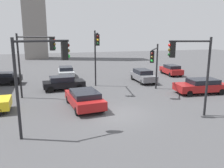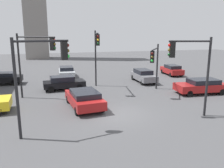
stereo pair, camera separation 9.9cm
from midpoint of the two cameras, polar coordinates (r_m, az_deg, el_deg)
ground_plane at (r=16.49m, az=1.39°, el=-7.37°), size 105.93×105.93×0.00m
traffic_light_0 at (r=20.20m, az=-18.56°, el=7.25°), size 3.15×2.22×5.60m
traffic_light_1 at (r=16.06m, az=19.15°, el=5.29°), size 2.80×0.89×5.38m
traffic_light_2 at (r=22.59m, az=-3.76°, el=8.94°), size 0.86×4.26×5.88m
traffic_light_3 at (r=12.80m, az=-17.19°, el=4.06°), size 2.94×0.76×5.42m
traffic_light_4 at (r=21.60m, az=10.76°, el=5.98°), size 2.37×3.41×4.57m
car_0 at (r=30.42m, az=-11.15°, el=3.07°), size 2.08×4.29×1.34m
car_1 at (r=28.27m, az=-25.84°, el=1.32°), size 4.64×2.23×1.34m
car_2 at (r=27.05m, az=7.95°, el=2.11°), size 1.84×4.30×1.45m
car_3 at (r=32.30m, az=14.78°, el=3.46°), size 2.03×4.13×1.40m
car_4 at (r=23.31m, az=21.47°, el=-0.42°), size 4.92×2.46×1.38m
car_5 at (r=17.75m, az=-6.75°, el=-3.55°), size 2.55×4.80×1.35m
car_7 at (r=23.62m, az=-11.84°, el=0.34°), size 4.19×2.01×1.38m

